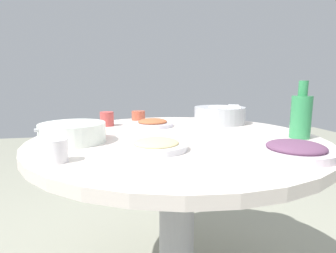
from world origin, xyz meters
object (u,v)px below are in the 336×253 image
Objects in this scene: tea_cup_near at (57,151)px; green_bottle at (301,115)px; dish_noodles at (156,145)px; dish_eggplant at (296,150)px; tea_cup_side at (138,115)px; soup_bowl at (73,133)px; rice_bowl at (220,115)px; round_dining_table at (177,173)px; dish_tofu_braise at (153,123)px; tea_cup_far at (107,119)px.

green_bottle is at bearing 100.18° from tea_cup_near.
dish_eggplant reaches higher than dish_noodles.
green_bottle reaches higher than tea_cup_side.
tea_cup_near is at bearing -1.14° from soup_bowl.
tea_cup_near is at bearing -74.00° from dish_noodles.
green_bottle is (0.42, 0.17, 0.05)m from rice_bowl.
dish_eggplant is at bearing -1.53° from rice_bowl.
round_dining_table is 0.47m from rice_bowl.
round_dining_table is at bearing 13.75° from tea_cup_side.
soup_bowl is 1.14× the size of dish_noodles.
soup_bowl is at bearing -48.89° from dish_tofu_braise.
tea_cup_side is at bearing 151.37° from soup_bowl.
tea_cup_far is (-0.44, -0.77, -0.06)m from green_bottle.
dish_tofu_braise reaches higher than round_dining_table.
round_dining_table is 0.45m from soup_bowl.
tea_cup_side is at bearing -115.33° from rice_bowl.
tea_cup_side is at bearing -166.25° from round_dining_table.
dish_noodles is (0.47, -0.05, -0.00)m from dish_tofu_braise.
soup_bowl is at bearing -96.08° from green_bottle.
rice_bowl is at bearing 64.67° from tea_cup_side.
dish_noodles is (0.49, -0.42, -0.03)m from rice_bowl.
dish_eggplant is 2.88× the size of tea_cup_side.
soup_bowl is at bearing -65.36° from rice_bowl.
rice_bowl is 4.16× the size of tea_cup_near.
tea_cup_near is 0.91× the size of tea_cup_far.
tea_cup_side reaches higher than dish_noodles.
dish_tofu_braise is 0.47m from dish_noodles.
dish_eggplant is at bearing 29.35° from dish_tofu_braise.
rice_bowl is 0.46m from green_bottle.
soup_bowl is 0.45m from dish_tofu_braise.
rice_bowl reaches higher than tea_cup_near.
rice_bowl reaches higher than dish_tofu_braise.
dish_tofu_braise is at bearing 76.80° from tea_cup_far.
tea_cup_far is (-0.35, 0.11, 0.00)m from soup_bowl.
rice_bowl is 0.47m from tea_cup_side.
dish_eggplant is at bearing 25.31° from tea_cup_side.
dish_tofu_braise is 2.93× the size of tea_cup_far.
dish_tofu_braise is 0.23m from tea_cup_far.
dish_eggplant is (0.16, 0.40, 0.00)m from dish_noodles.
soup_bowl is 0.60m from tea_cup_side.
rice_bowl is at bearing 139.63° from dish_noodles.
tea_cup_side is (-0.78, 0.29, -0.01)m from tea_cup_near.
dish_noodles is 3.22× the size of tea_cup_near.
green_bottle is at bearing 43.88° from tea_cup_side.
dish_eggplant is at bearing 38.04° from round_dining_table.
rice_bowl is 1.19× the size of green_bottle.
tea_cup_side is at bearing -179.83° from dish_noodles.
tea_cup_near is (-0.08, -0.70, 0.01)m from dish_eggplant.
dish_eggplant is at bearing 64.45° from soup_bowl.
dish_eggplant is (0.33, 0.69, -0.01)m from soup_bowl.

